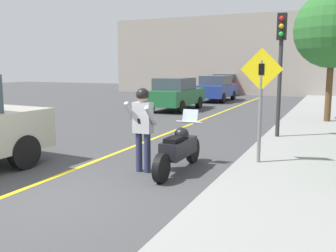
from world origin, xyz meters
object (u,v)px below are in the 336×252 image
traffic_light (281,52)px  street_tree (333,30)px  crossing_sign (261,95)px  parked_car_green (175,94)px  parked_car_blue (216,88)px  parked_car_red (226,84)px  motorcycle (179,149)px  person_biker (143,121)px

traffic_light → street_tree: street_tree is taller
crossing_sign → parked_car_green: 11.68m
parked_car_blue → parked_car_red: same height
crossing_sign → motorcycle: bearing=-148.2°
person_biker → crossing_sign: crossing_sign is taller
parked_car_blue → parked_car_red: bearing=99.5°
motorcycle → parked_car_blue: bearing=104.3°
traffic_light → motorcycle: bearing=-108.4°
street_tree → parked_car_green: 8.25m
motorcycle → parked_car_green: bearing=113.4°
traffic_light → parked_car_red: size_ratio=0.87×
parked_car_green → parked_car_red: 12.19m
crossing_sign → parked_car_green: size_ratio=0.59×
motorcycle → parked_car_green: size_ratio=0.55×
motorcycle → crossing_sign: (1.52, 0.94, 1.15)m
crossing_sign → parked_car_red: (-6.82, 22.05, -0.79)m
motorcycle → parked_car_green: parked_car_green is taller
parked_car_blue → parked_car_red: 6.41m
crossing_sign → parked_car_green: bearing=122.1°
crossing_sign → parked_car_green: (-6.19, 9.87, -0.79)m
parked_car_blue → motorcycle: bearing=-75.7°
parked_car_blue → parked_car_red: size_ratio=1.00×
motorcycle → traffic_light: traffic_light is taller
crossing_sign → parked_car_red: bearing=107.2°
parked_car_red → traffic_light: bearing=-70.1°
parked_car_green → parked_car_blue: same height
person_biker → parked_car_green: bearing=109.7°
person_biker → street_tree: street_tree is taller
traffic_light → parked_car_green: bearing=133.3°
motorcycle → traffic_light: size_ratio=0.64×
person_biker → crossing_sign: bearing=30.6°
traffic_light → parked_car_blue: traffic_light is taller
parked_car_red → motorcycle: bearing=-77.0°
traffic_light → street_tree: size_ratio=0.73×
crossing_sign → parked_car_red: size_ratio=0.59×
motorcycle → parked_car_green: 11.79m
traffic_light → parked_car_red: 19.92m
crossing_sign → street_tree: (1.23, 7.57, 1.98)m
crossing_sign → parked_car_blue: 16.77m
parked_car_red → crossing_sign: bearing=-72.8°
crossing_sign → traffic_light: bearing=91.3°
street_tree → parked_car_red: street_tree is taller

